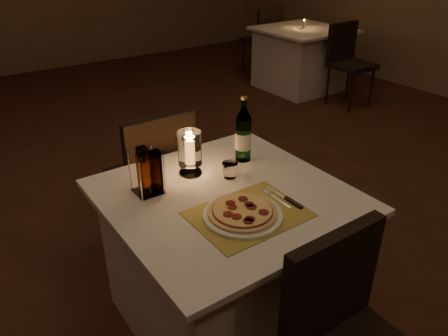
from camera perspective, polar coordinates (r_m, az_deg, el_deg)
floor at (r=2.66m, az=-0.87°, el=-13.01°), size 8.00×10.00×0.02m
main_table at (r=2.12m, az=0.32°, el=-11.87°), size 1.00×1.00×0.74m
chair_near at (r=1.63m, az=15.92°, el=-19.95°), size 0.42×0.42×0.90m
chair_far at (r=2.54m, az=-9.02°, el=-0.14°), size 0.42×0.42×0.90m
placemat at (r=1.77m, az=3.20°, el=-6.04°), size 0.45×0.34×0.00m
plate at (r=1.75m, az=2.43°, el=-6.12°), size 0.32×0.32×0.01m
pizza at (r=1.74m, az=2.44°, el=-5.68°), size 0.28×0.28×0.02m
fork at (r=1.88m, az=6.54°, el=-3.82°), size 0.02×0.18×0.00m
knife at (r=1.87m, az=8.58°, el=-4.21°), size 0.02×0.22×0.01m
tumbler at (r=2.02m, az=0.78°, el=-0.29°), size 0.07×0.07×0.07m
water_bottle at (r=2.14m, az=2.55°, el=4.28°), size 0.08×0.08×0.33m
hurricane_candle at (r=2.01m, az=-4.51°, el=2.40°), size 0.11×0.11×0.21m
cruet_caddy at (r=1.89m, az=-9.92°, el=-0.73°), size 0.12×0.12×0.21m
neighbor_table_right at (r=5.70m, az=10.02°, el=13.89°), size 1.00×1.00×0.74m
neighbor_chair_ra at (r=5.20m, az=15.79°, el=13.89°), size 0.42×0.42×0.90m
neighbor_chair_rb at (r=6.18m, az=5.37°, el=16.93°), size 0.42×0.42×0.90m
neighbor_candle_right at (r=5.62m, az=10.38°, el=17.98°), size 0.03×0.03×0.11m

